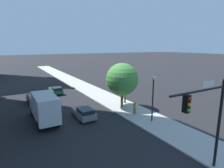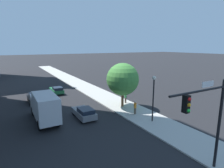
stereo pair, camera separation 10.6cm
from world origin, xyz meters
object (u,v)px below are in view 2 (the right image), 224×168
(street_tree, at_px, (123,79))
(car_green, at_px, (57,90))
(traffic_light_pole, at_px, (207,112))
(box_truck, at_px, (45,106))
(pedestrian_green_shirt, at_px, (126,97))
(street_lamp, at_px, (154,92))
(car_black, at_px, (35,98))
(pedestrian_orange_shirt, at_px, (135,108))
(car_gray, at_px, (84,113))

(street_tree, xyz_separation_m, car_green, (-6.29, 12.67, -3.45))
(traffic_light_pole, distance_m, box_truck, 16.99)
(box_truck, height_order, pedestrian_green_shirt, box_truck)
(street_lamp, distance_m, street_tree, 6.22)
(traffic_light_pole, relative_size, car_black, 1.55)
(pedestrian_green_shirt, bearing_deg, car_black, 147.00)
(street_lamp, bearing_deg, box_truck, 148.95)
(street_tree, relative_size, car_black, 1.50)
(traffic_light_pole, relative_size, pedestrian_green_shirt, 3.72)
(street_lamp, bearing_deg, pedestrian_green_shirt, 80.64)
(street_tree, height_order, car_green, street_tree)
(street_tree, relative_size, pedestrian_orange_shirt, 3.76)
(car_gray, relative_size, pedestrian_green_shirt, 2.40)
(street_tree, bearing_deg, pedestrian_green_shirt, 41.55)
(car_gray, distance_m, pedestrian_green_shirt, 7.98)
(traffic_light_pole, bearing_deg, pedestrian_green_shirt, 74.06)
(street_tree, xyz_separation_m, car_black, (-10.62, 8.95, -3.38))
(street_lamp, height_order, car_black, street_lamp)
(traffic_light_pole, height_order, street_lamp, traffic_light_pole)
(car_gray, distance_m, pedestrian_orange_shirt, 6.45)
(traffic_light_pole, relative_size, car_gray, 1.55)
(car_gray, bearing_deg, pedestrian_orange_shirt, -20.52)
(pedestrian_green_shirt, xyz_separation_m, pedestrian_orange_shirt, (-1.60, -4.56, -0.04))
(street_lamp, bearing_deg, car_black, 125.33)
(car_gray, xyz_separation_m, car_green, (0.00, 13.79, -0.03))
(car_black, bearing_deg, street_tree, -40.14)
(pedestrian_orange_shirt, bearing_deg, car_gray, 159.48)
(car_green, relative_size, pedestrian_green_shirt, 2.33)
(traffic_light_pole, height_order, car_gray, traffic_light_pole)
(street_lamp, distance_m, pedestrian_orange_shirt, 3.90)
(pedestrian_orange_shirt, bearing_deg, car_green, 110.60)
(pedestrian_orange_shirt, bearing_deg, pedestrian_green_shirt, 70.69)
(street_lamp, relative_size, box_truck, 0.72)
(box_truck, relative_size, pedestrian_orange_shirt, 4.39)
(street_lamp, distance_m, car_gray, 8.70)
(pedestrian_orange_shirt, bearing_deg, car_black, 130.03)
(car_green, height_order, pedestrian_orange_shirt, pedestrian_orange_shirt)
(car_black, height_order, pedestrian_orange_shirt, pedestrian_orange_shirt)
(car_green, relative_size, box_truck, 0.55)
(street_lamp, distance_m, car_black, 18.80)
(traffic_light_pole, xyz_separation_m, car_gray, (-3.07, 13.67, -3.86))
(box_truck, bearing_deg, car_green, 70.77)
(car_gray, xyz_separation_m, pedestrian_green_shirt, (7.63, 2.31, 0.33))
(traffic_light_pole, bearing_deg, pedestrian_orange_shirt, 75.44)
(street_lamp, height_order, street_tree, street_tree)
(car_black, relative_size, car_green, 1.03)
(car_black, distance_m, car_green, 5.71)
(street_lamp, xyz_separation_m, box_truck, (-10.74, 6.47, -1.79))
(car_green, bearing_deg, pedestrian_orange_shirt, -69.40)
(box_truck, bearing_deg, car_gray, -17.77)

